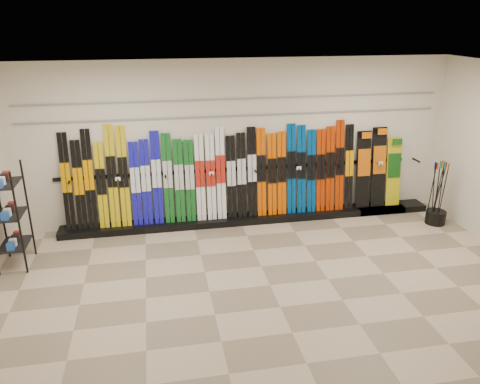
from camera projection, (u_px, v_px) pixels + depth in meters
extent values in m
plane|color=#85735B|center=(270.00, 285.00, 6.80)|extent=(8.00, 8.00, 0.00)
plane|color=beige|center=(238.00, 142.00, 8.57)|extent=(8.00, 0.00, 8.00)
plane|color=silver|center=(276.00, 74.00, 5.74)|extent=(8.00, 8.00, 0.00)
cube|color=black|center=(252.00, 218.00, 8.91)|extent=(8.00, 0.40, 0.12)
cube|color=black|center=(67.00, 182.00, 8.08)|extent=(0.17, 0.26, 1.71)
cube|color=black|center=(79.00, 186.00, 8.13)|extent=(0.17, 0.24, 1.58)
cube|color=black|center=(89.00, 180.00, 8.14)|extent=(0.17, 0.27, 1.76)
cube|color=gold|center=(101.00, 186.00, 8.20)|extent=(0.17, 0.24, 1.52)
cube|color=gold|center=(112.00, 177.00, 8.21)|extent=(0.17, 0.28, 1.82)
cube|color=gold|center=(124.00, 177.00, 8.24)|extent=(0.17, 0.27, 1.78)
cube|color=#1412AC|center=(136.00, 184.00, 8.31)|extent=(0.17, 0.23, 1.50)
cube|color=#1412AC|center=(146.00, 183.00, 8.34)|extent=(0.17, 0.24, 1.54)
cube|color=#1412AC|center=(157.00, 178.00, 8.36)|extent=(0.17, 0.26, 1.68)
cube|color=#135C1D|center=(168.00, 179.00, 8.40)|extent=(0.17, 0.25, 1.63)
cube|color=#135C1D|center=(179.00, 181.00, 8.45)|extent=(0.17, 0.23, 1.51)
cube|color=#135C1D|center=(190.00, 181.00, 8.48)|extent=(0.17, 0.23, 1.49)
cube|color=white|center=(200.00, 178.00, 8.50)|extent=(0.17, 0.24, 1.59)
cube|color=white|center=(211.00, 177.00, 8.54)|extent=(0.17, 0.24, 1.58)
cube|color=white|center=(221.00, 174.00, 8.56)|extent=(0.17, 0.26, 1.70)
cube|color=black|center=(231.00, 177.00, 8.61)|extent=(0.17, 0.24, 1.53)
cube|color=black|center=(242.00, 176.00, 8.64)|extent=(0.17, 0.24, 1.58)
cube|color=black|center=(252.00, 172.00, 8.67)|extent=(0.17, 0.26, 1.67)
cube|color=#DE5200|center=(261.00, 173.00, 8.70)|extent=(0.17, 0.25, 1.64)
cube|color=#DE5200|center=(272.00, 175.00, 8.75)|extent=(0.17, 0.24, 1.54)
cube|color=#DE5200|center=(282.00, 174.00, 8.78)|extent=(0.17, 0.24, 1.56)
cube|color=navy|center=(291.00, 169.00, 8.80)|extent=(0.17, 0.26, 1.70)
cube|color=navy|center=(301.00, 170.00, 8.84)|extent=(0.17, 0.26, 1.67)
cube|color=navy|center=(311.00, 171.00, 8.88)|extent=(0.17, 0.24, 1.58)
cube|color=#A92901|center=(321.00, 171.00, 8.91)|extent=(0.17, 0.24, 1.58)
cube|color=#A92901|center=(330.00, 169.00, 8.94)|extent=(0.17, 0.25, 1.62)
cube|color=#A92901|center=(340.00, 166.00, 8.96)|extent=(0.17, 0.27, 1.73)
cube|color=black|center=(349.00, 167.00, 9.01)|extent=(0.17, 0.25, 1.64)
cube|color=black|center=(363.00, 170.00, 9.09)|extent=(0.28, 0.23, 1.50)
cube|color=black|center=(379.00, 167.00, 9.14)|extent=(0.29, 0.24, 1.56)
cube|color=gold|center=(393.00, 172.00, 9.22)|extent=(0.29, 0.21, 1.35)
cube|color=black|center=(10.00, 217.00, 7.09)|extent=(0.40, 0.60, 1.62)
cylinder|color=black|center=(435.00, 217.00, 8.80)|extent=(0.36, 0.36, 0.25)
cylinder|color=black|center=(438.00, 191.00, 8.74)|extent=(0.09, 0.07, 1.18)
cylinder|color=black|center=(443.00, 195.00, 8.55)|extent=(0.11, 0.06, 1.18)
cylinder|color=black|center=(441.00, 193.00, 8.62)|extent=(0.04, 0.04, 1.18)
cylinder|color=black|center=(437.00, 193.00, 8.65)|extent=(0.03, 0.04, 1.18)
cylinder|color=black|center=(433.00, 194.00, 8.60)|extent=(0.06, 0.13, 1.18)
cylinder|color=black|center=(439.00, 193.00, 8.66)|extent=(0.14, 0.06, 1.18)
cylinder|color=black|center=(431.00, 192.00, 8.67)|extent=(0.06, 0.15, 1.17)
cylinder|color=black|center=(437.00, 192.00, 8.66)|extent=(0.07, 0.16, 1.17)
cube|color=gray|center=(238.00, 116.00, 8.38)|extent=(7.60, 0.02, 0.03)
cube|color=gray|center=(238.00, 99.00, 8.27)|extent=(7.60, 0.02, 0.03)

